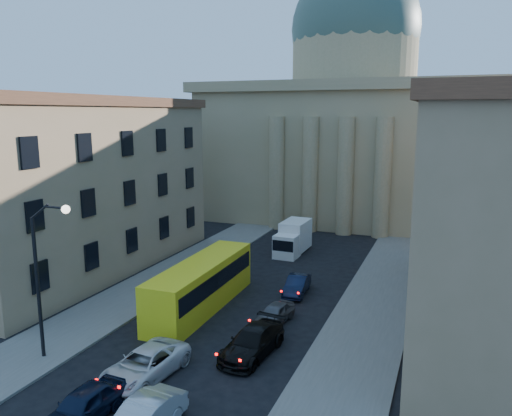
{
  "coord_description": "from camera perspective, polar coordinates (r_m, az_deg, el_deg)",
  "views": [
    {
      "loc": [
        12.88,
        -11.5,
        13.42
      ],
      "look_at": [
        0.96,
        18.68,
        7.2
      ],
      "focal_mm": 35.0,
      "sensor_mm": 36.0,
      "label": 1
    }
  ],
  "objects": [
    {
      "name": "building_left",
      "position": [
        45.29,
        -20.01,
        2.59
      ],
      "size": [
        11.6,
        26.6,
        14.7
      ],
      "color": "tan",
      "rests_on": "ground"
    },
    {
      "name": "sidewalk_right",
      "position": [
        32.68,
        12.29,
        -13.51
      ],
      "size": [
        5.0,
        60.0,
        0.15
      ],
      "primitive_type": "cube",
      "color": "#615F59",
      "rests_on": "ground"
    },
    {
      "name": "car_right_distant",
      "position": [
        38.02,
        4.7,
        -8.77
      ],
      "size": [
        1.73,
        4.18,
        1.34
      ],
      "primitive_type": "imported",
      "rotation": [
        0.0,
        0.0,
        0.08
      ],
      "color": "black",
      "rests_on": "ground"
    },
    {
      "name": "car_left_near",
      "position": [
        24.73,
        -19.18,
        -20.59
      ],
      "size": [
        2.02,
        4.56,
        1.53
      ],
      "primitive_type": "imported",
      "rotation": [
        0.0,
        0.0,
        -0.05
      ],
      "color": "black",
      "rests_on": "ground"
    },
    {
      "name": "box_truck",
      "position": [
        48.44,
        4.24,
        -3.49
      ],
      "size": [
        2.33,
        5.59,
        3.04
      ],
      "rotation": [
        0.0,
        0.0,
        -0.03
      ],
      "color": "white",
      "rests_on": "ground"
    },
    {
      "name": "car_right_mid",
      "position": [
        28.94,
        -0.41,
        -15.07
      ],
      "size": [
        2.67,
        5.47,
        1.53
      ],
      "primitive_type": "imported",
      "rotation": [
        0.0,
        0.0,
        -0.1
      ],
      "color": "black",
      "rests_on": "ground"
    },
    {
      "name": "street_lamp",
      "position": [
        28.99,
        -23.08,
        -6.34
      ],
      "size": [
        2.62,
        0.44,
        8.83
      ],
      "color": "black",
      "rests_on": "ground"
    },
    {
      "name": "car_right_far",
      "position": [
        32.95,
        2.14,
        -11.97
      ],
      "size": [
        2.0,
        3.94,
        1.29
      ],
      "primitive_type": "imported",
      "rotation": [
        0.0,
        0.0,
        -0.13
      ],
      "color": "#4F5055",
      "rests_on": "ground"
    },
    {
      "name": "church",
      "position": [
        68.22,
        10.81,
        9.37
      ],
      "size": [
        68.02,
        28.76,
        36.6
      ],
      "color": "#908058",
      "rests_on": "ground"
    },
    {
      "name": "sidewalk_left",
      "position": [
        38.8,
        -13.68,
        -9.58
      ],
      "size": [
        5.0,
        60.0,
        0.15
      ],
      "primitive_type": "cube",
      "color": "#615F59",
      "rests_on": "ground"
    },
    {
      "name": "car_left_mid",
      "position": [
        27.3,
        -12.6,
        -17.07
      ],
      "size": [
        2.98,
        5.61,
        1.5
      ],
      "primitive_type": "imported",
      "rotation": [
        0.0,
        0.0,
        -0.09
      ],
      "color": "silver",
      "rests_on": "ground"
    },
    {
      "name": "city_bus",
      "position": [
        35.13,
        -6.25,
        -8.56
      ],
      "size": [
        2.92,
        11.82,
        3.32
      ],
      "rotation": [
        0.0,
        0.0,
        0.02
      ],
      "color": "yellow",
      "rests_on": "ground"
    }
  ]
}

